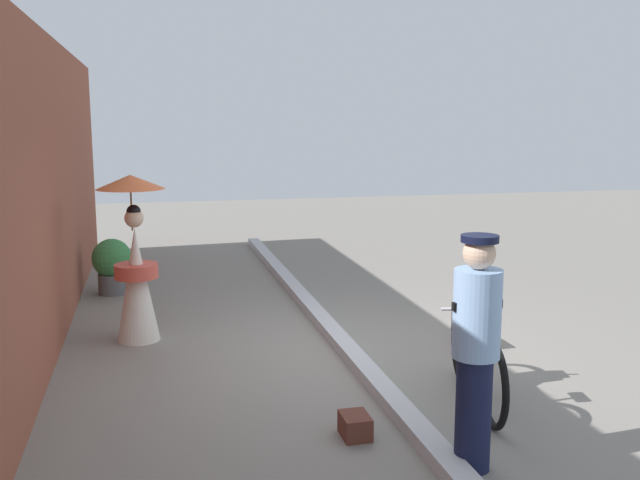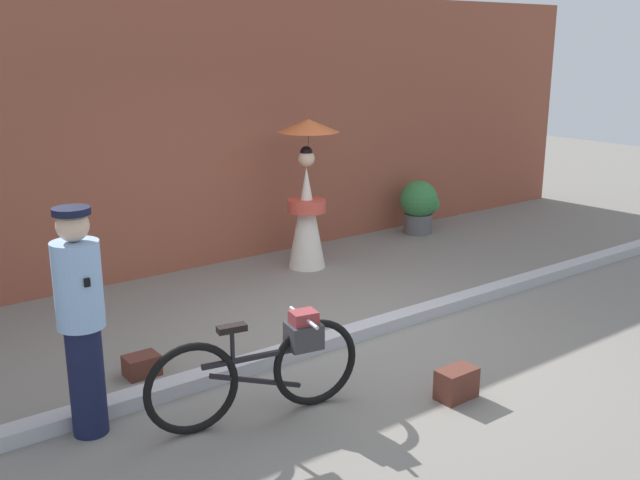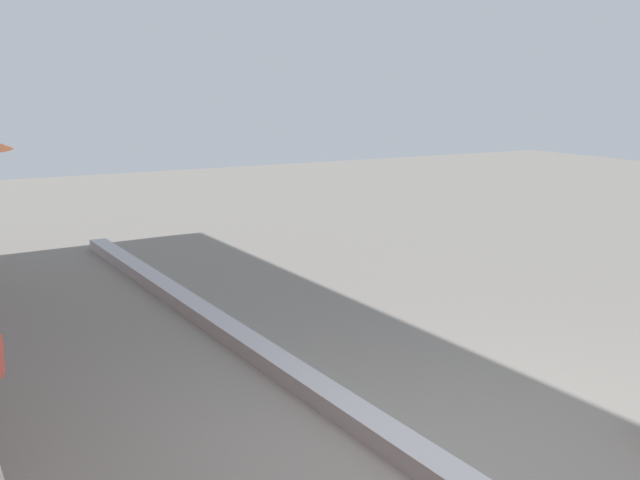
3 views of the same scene
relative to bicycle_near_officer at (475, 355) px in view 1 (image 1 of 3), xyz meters
The scene contains 9 objects.
ground_plane 1.80m from the bicycle_near_officer, 26.11° to the left, with size 30.00×30.00×0.00m, color gray.
building_wall 4.49m from the bicycle_near_officer, 68.59° to the left, with size 14.00×0.40×3.44m, color brown.
sidewalk_curb 1.79m from the bicycle_near_officer, 26.11° to the left, with size 14.00×0.20×0.12m, color #B2B2B7.
bicycle_near_officer is the anchor object (origin of this frame).
person_officer 1.41m from the bicycle_near_officer, 154.02° to the left, with size 0.34×0.38×1.73m.
person_with_parasol 3.95m from the bicycle_near_officer, 49.36° to the left, with size 0.76×0.76×1.90m.
potted_plant_by_door 5.96m from the bicycle_near_officer, 34.15° to the left, with size 0.58×0.57×0.81m.
backpack_on_pavement 1.60m from the bicycle_near_officer, 26.27° to the right, with size 0.34×0.20×0.26m.
backpack_spare 1.38m from the bicycle_near_officer, 111.12° to the left, with size 0.29×0.22×0.19m.
Camera 1 is at (-7.22, 2.02, 2.52)m, focal length 40.11 mm.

